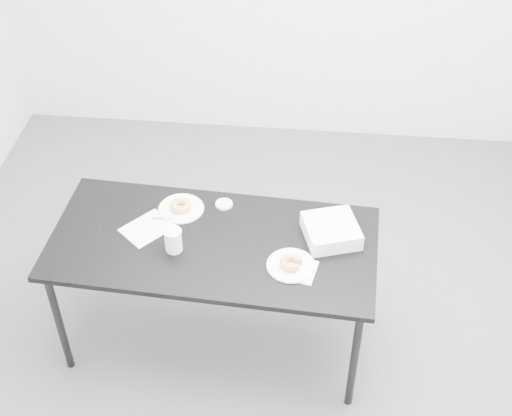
# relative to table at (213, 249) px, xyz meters

# --- Properties ---
(floor) EXTENTS (4.00, 4.00, 0.00)m
(floor) POSITION_rel_table_xyz_m (0.12, 0.17, -0.72)
(floor) COLOR #515156
(floor) RESTS_ON ground
(table) EXTENTS (1.74, 0.89, 0.78)m
(table) POSITION_rel_table_xyz_m (0.00, 0.00, 0.00)
(table) COLOR black
(table) RESTS_ON floor
(scorecard) EXTENTS (0.31, 0.32, 0.00)m
(scorecard) POSITION_rel_table_xyz_m (-0.36, 0.06, 0.06)
(scorecard) COLOR white
(scorecard) RESTS_ON table
(logo_patch) EXTENTS (0.06, 0.06, 0.00)m
(logo_patch) POSITION_rel_table_xyz_m (-0.27, 0.15, 0.06)
(logo_patch) COLOR green
(logo_patch) RESTS_ON scorecard
(pen) EXTENTS (0.12, 0.01, 0.01)m
(pen) POSITION_rel_table_xyz_m (-0.30, 0.14, 0.06)
(pen) COLOR #0D8499
(pen) RESTS_ON scorecard
(napkin) EXTENTS (0.20, 0.20, 0.00)m
(napkin) POSITION_rel_table_xyz_m (0.45, -0.16, 0.06)
(napkin) COLOR white
(napkin) RESTS_ON table
(plate_near) EXTENTS (0.25, 0.25, 0.01)m
(plate_near) POSITION_rel_table_xyz_m (0.42, -0.14, 0.07)
(plate_near) COLOR white
(plate_near) RESTS_ON napkin
(donut_near) EXTENTS (0.15, 0.15, 0.04)m
(donut_near) POSITION_rel_table_xyz_m (0.42, -0.14, 0.09)
(donut_near) COLOR #C1833D
(donut_near) RESTS_ON plate_near
(plate_far) EXTENTS (0.25, 0.25, 0.01)m
(plate_far) POSITION_rel_table_xyz_m (-0.21, 0.23, 0.06)
(plate_far) COLOR white
(plate_far) RESTS_ON table
(donut_far) EXTENTS (0.16, 0.16, 0.04)m
(donut_far) POSITION_rel_table_xyz_m (-0.21, 0.23, 0.08)
(donut_far) COLOR #C1833D
(donut_far) RESTS_ON plate_far
(coffee_cup) EXTENTS (0.09, 0.09, 0.13)m
(coffee_cup) POSITION_rel_table_xyz_m (-0.19, -0.08, 0.12)
(coffee_cup) COLOR white
(coffee_cup) RESTS_ON table
(cup_lid) EXTENTS (0.09, 0.09, 0.01)m
(cup_lid) POSITION_rel_table_xyz_m (0.02, 0.29, 0.07)
(cup_lid) COLOR silver
(cup_lid) RESTS_ON table
(bakery_box) EXTENTS (0.33, 0.33, 0.09)m
(bakery_box) POSITION_rel_table_xyz_m (0.61, 0.09, 0.10)
(bakery_box) COLOR white
(bakery_box) RESTS_ON table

